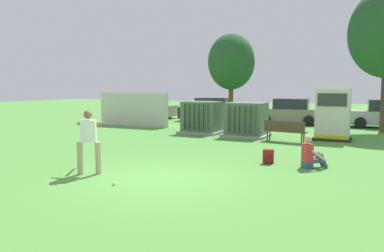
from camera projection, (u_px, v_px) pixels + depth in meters
name	position (u px, v px, depth m)	size (l,w,h in m)	color
ground_plane	(160.00, 178.00, 9.74)	(96.00, 96.00, 0.00)	#51933D
fence_panel	(133.00, 110.00, 22.57)	(4.80, 0.12, 2.00)	beige
transformer_west	(202.00, 118.00, 19.20)	(2.10, 1.70, 1.62)	#9E9B93
transformer_mid_west	(246.00, 120.00, 17.84)	(2.10, 1.70, 1.62)	#9E9B93
generator_enclosure	(333.00, 115.00, 16.67)	(1.60, 1.40, 2.30)	#262626
park_bench	(285.00, 130.00, 16.10)	(1.84, 0.65, 0.92)	#4C3828
batter	(89.00, 138.00, 10.15)	(1.12, 1.46, 1.74)	tan
sports_ball	(114.00, 183.00, 9.04)	(0.09, 0.09, 0.09)	white
seated_spectator	(311.00, 155.00, 10.93)	(0.78, 0.68, 0.96)	#384C75
backpack	(268.00, 157.00, 11.58)	(0.34, 0.29, 0.44)	maroon
tree_left	(231.00, 62.00, 24.20)	(3.02, 3.02, 5.77)	brown
parked_car_leftmost	(149.00, 108.00, 28.41)	(4.31, 2.15, 1.62)	gray
parked_car_left_of_center	(211.00, 110.00, 25.79)	(4.38, 2.30, 1.62)	black
parked_car_right_of_center	(289.00, 112.00, 23.80)	(4.31, 2.15, 1.62)	gray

